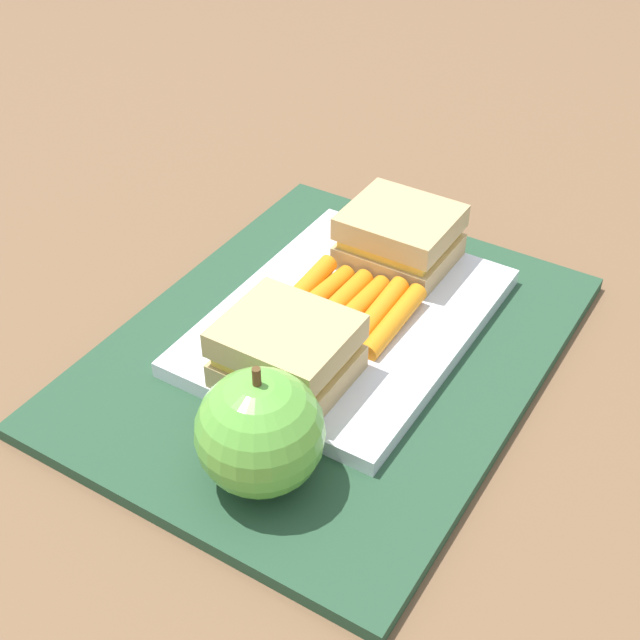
{
  "coord_description": "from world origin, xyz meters",
  "views": [
    {
      "loc": [
        0.4,
        0.24,
        0.41
      ],
      "look_at": [
        0.01,
        0.0,
        0.04
      ],
      "focal_mm": 49.14,
      "sensor_mm": 36.0,
      "label": 1
    }
  ],
  "objects_px": {
    "food_tray": "(347,320)",
    "carrot_sticks_bundle": "(348,305)",
    "apple": "(260,432)",
    "sandwich_half_left": "(400,237)",
    "sandwich_half_right": "(287,351)"
  },
  "relations": [
    {
      "from": "food_tray",
      "to": "sandwich_half_right",
      "type": "xyz_separation_m",
      "value": [
        0.08,
        0.0,
        0.03
      ]
    },
    {
      "from": "food_tray",
      "to": "apple",
      "type": "distance_m",
      "value": 0.15
    },
    {
      "from": "food_tray",
      "to": "carrot_sticks_bundle",
      "type": "bearing_deg",
      "value": -158.31
    },
    {
      "from": "apple",
      "to": "food_tray",
      "type": "bearing_deg",
      "value": -169.19
    },
    {
      "from": "food_tray",
      "to": "sandwich_half_left",
      "type": "relative_size",
      "value": 2.88
    },
    {
      "from": "sandwich_half_left",
      "to": "sandwich_half_right",
      "type": "distance_m",
      "value": 0.16
    },
    {
      "from": "food_tray",
      "to": "carrot_sticks_bundle",
      "type": "distance_m",
      "value": 0.01
    },
    {
      "from": "food_tray",
      "to": "carrot_sticks_bundle",
      "type": "relative_size",
      "value": 2.64
    },
    {
      "from": "sandwich_half_right",
      "to": "carrot_sticks_bundle",
      "type": "xyz_separation_m",
      "value": [
        -0.08,
        -0.0,
        -0.02
      ]
    },
    {
      "from": "carrot_sticks_bundle",
      "to": "apple",
      "type": "distance_m",
      "value": 0.15
    },
    {
      "from": "food_tray",
      "to": "apple",
      "type": "xyz_separation_m",
      "value": [
        0.15,
        0.03,
        0.03
      ]
    },
    {
      "from": "sandwich_half_left",
      "to": "carrot_sticks_bundle",
      "type": "xyz_separation_m",
      "value": [
        0.08,
        -0.0,
        -0.02
      ]
    },
    {
      "from": "sandwich_half_left",
      "to": "apple",
      "type": "relative_size",
      "value": 0.92
    },
    {
      "from": "sandwich_half_right",
      "to": "carrot_sticks_bundle",
      "type": "height_order",
      "value": "sandwich_half_right"
    },
    {
      "from": "sandwich_half_left",
      "to": "sandwich_half_right",
      "type": "bearing_deg",
      "value": 0.0
    }
  ]
}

